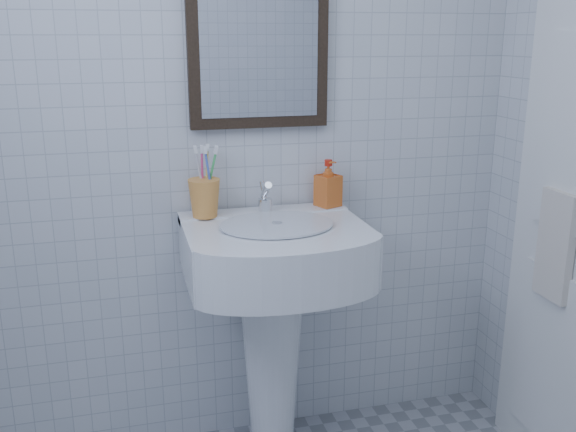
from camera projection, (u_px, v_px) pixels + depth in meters
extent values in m
cube|color=silver|center=(225.00, 125.00, 2.30)|extent=(2.20, 0.02, 2.50)
cone|color=white|center=(272.00, 361.00, 2.40)|extent=(0.24, 0.24, 0.77)
cube|color=white|center=(275.00, 250.00, 2.22)|extent=(0.62, 0.44, 0.19)
cube|color=white|center=(264.00, 214.00, 2.36)|extent=(0.62, 0.11, 0.03)
cylinder|color=silver|center=(277.00, 224.00, 2.16)|extent=(0.39, 0.39, 0.01)
cylinder|color=silver|center=(265.00, 205.00, 2.32)|extent=(0.05, 0.05, 0.05)
cylinder|color=silver|center=(266.00, 190.00, 2.29)|extent=(0.03, 0.10, 0.08)
cylinder|color=silver|center=(264.00, 193.00, 2.33)|extent=(0.03, 0.05, 0.09)
imported|color=#BE4712|center=(328.00, 183.00, 2.39)|extent=(0.10, 0.10, 0.18)
cube|color=black|center=(258.00, 39.00, 2.23)|extent=(0.50, 0.04, 0.62)
cube|color=white|center=(260.00, 39.00, 2.22)|extent=(0.42, 0.00, 0.54)
torus|color=silver|center=(567.00, 194.00, 2.14)|extent=(0.01, 0.18, 0.18)
cube|color=silver|center=(555.00, 246.00, 2.18)|extent=(0.03, 0.16, 0.38)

